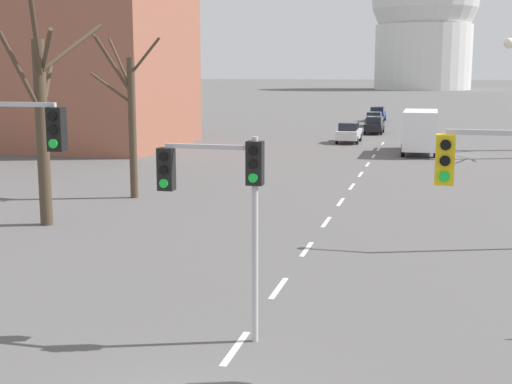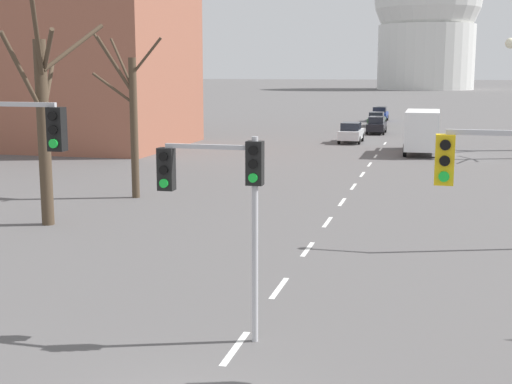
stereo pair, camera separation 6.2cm
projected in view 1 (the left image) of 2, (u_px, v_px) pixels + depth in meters
The scene contains 20 objects.
lane_stripe_0 at pixel (235, 348), 15.69m from camera, with size 0.16×2.00×0.01m, color silver.
lane_stripe_1 at pixel (279, 288), 19.99m from camera, with size 0.16×2.00×0.01m, color silver.
lane_stripe_2 at pixel (307, 249), 24.29m from camera, with size 0.16×2.00×0.01m, color silver.
lane_stripe_3 at pixel (326, 222), 28.59m from camera, with size 0.16×2.00×0.01m, color silver.
lane_stripe_4 at pixel (341, 202), 32.89m from camera, with size 0.16×2.00×0.01m, color silver.
lane_stripe_5 at pixel (352, 186), 37.19m from camera, with size 0.16×2.00×0.01m, color silver.
lane_stripe_6 at pixel (361, 174), 41.50m from camera, with size 0.16×2.00×0.01m, color silver.
lane_stripe_7 at pixel (368, 164), 45.80m from camera, with size 0.16×2.00×0.01m, color silver.
lane_stripe_8 at pixel (374, 156), 50.10m from camera, with size 0.16×2.00×0.01m, color silver.
lane_stripe_9 at pixel (379, 149), 54.40m from camera, with size 0.16×2.00×0.01m, color silver.
lane_stripe_10 at pixel (383, 143), 58.70m from camera, with size 0.16×2.00×0.01m, color silver.
traffic_signal_centre_tall at pixel (223, 186), 15.67m from camera, with size 2.41×0.34×4.64m.
sedan_near_left at pixel (374, 119), 75.92m from camera, with size 1.77×4.07×1.54m.
sedan_near_right at pixel (377, 114), 83.46m from camera, with size 1.81×4.24×1.68m.
sedan_mid_centre at pixel (374, 125), 67.38m from camera, with size 1.69×4.21×1.63m.
sedan_far_left at pixel (349, 132), 59.11m from camera, with size 1.83×4.24×1.69m.
delivery_truck at pixel (420, 130), 51.46m from camera, with size 2.44×7.20×3.14m.
bare_tree_left_near at pixel (43, 119), 27.35m from camera, with size 2.16×4.28×8.59m.
bare_tree_left_far at pixel (130, 116), 33.40m from camera, with size 3.74×2.02×7.80m.
capitol_dome at pixel (425, 15), 207.72m from camera, with size 31.15×31.15×44.00m.
Camera 1 is at (4.05, -10.40, 6.08)m, focal length 50.00 mm.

